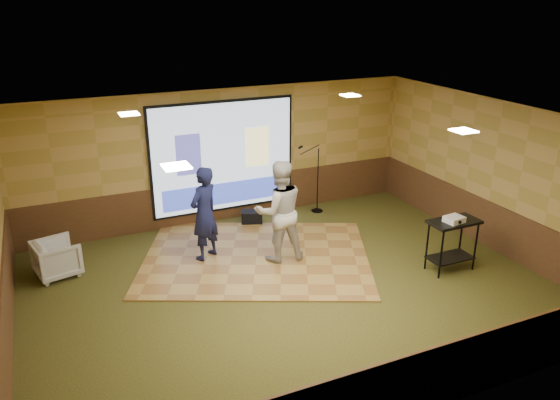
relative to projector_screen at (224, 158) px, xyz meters
name	(u,v)px	position (x,y,z in m)	size (l,w,h in m)	color
ground	(288,287)	(0.00, -3.44, -1.47)	(9.00, 9.00, 0.00)	#2B3417
room_shell	(289,176)	(0.00, -3.44, 0.62)	(9.04, 7.04, 3.02)	tan
wainscot_back	(225,199)	(0.00, 0.04, -1.00)	(9.00, 0.04, 0.95)	#452C17
wainscot_front	(410,386)	(0.00, -6.92, -1.00)	(9.00, 0.04, 0.95)	#452C17
wainscot_left	(6,323)	(-4.48, -3.44, -1.00)	(0.04, 7.00, 0.95)	#452C17
wainscot_right	(485,222)	(4.48, -3.44, -1.00)	(0.04, 7.00, 0.95)	#452C17
projector_screen	(224,158)	(0.00, 0.00, 0.00)	(3.32, 0.06, 2.52)	black
downlight_nw	(129,114)	(-2.20, -1.64, 1.50)	(0.32, 0.32, 0.02)	#FFE5BF
downlight_ne	(350,95)	(2.20, -1.64, 1.50)	(0.32, 0.32, 0.02)	#FFE5BF
downlight_sw	(176,166)	(-2.20, -4.94, 1.50)	(0.32, 0.32, 0.02)	#FFE5BF
downlight_se	(464,131)	(2.20, -4.94, 1.50)	(0.32, 0.32, 0.02)	#FFE5BF
dance_floor	(256,257)	(-0.08, -2.11, -1.46)	(4.38, 3.34, 0.03)	#A9833E
player_left	(204,213)	(-1.00, -1.75, -0.51)	(0.68, 0.44, 1.86)	#151942
player_right	(279,211)	(0.29, -2.38, -0.44)	(0.97, 0.76, 2.00)	#BDB7AD
av_table	(453,235)	(3.07, -4.06, -0.77)	(0.95, 0.50, 1.00)	black
projector	(454,219)	(3.01, -4.11, -0.42)	(0.33, 0.27, 0.11)	white
mic_stand	(315,192)	(2.10, -0.43, -0.98)	(0.66, 0.27, 1.68)	black
banquet_chair	(57,258)	(-3.70, -1.27, -1.13)	(0.73, 0.76, 0.69)	gray
duffel_bag	(252,217)	(0.46, -0.47, -1.33)	(0.47, 0.31, 0.29)	black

